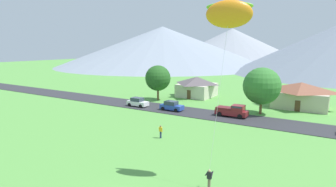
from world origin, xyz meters
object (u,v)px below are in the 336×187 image
(parked_car_blue_west_end, at_px, (172,106))
(kite_flyer_with_kite, at_px, (229,15))
(house_left_center, at_px, (301,95))
(parked_car_white_mid_east, at_px, (138,102))
(house_leftmost, at_px, (197,86))
(watcher_person, at_px, (161,131))
(pickup_truck_maroon_west_side, at_px, (232,111))
(tree_left_of_center, at_px, (158,78))
(tree_near_left, at_px, (262,86))

(parked_car_blue_west_end, bearing_deg, kite_flyer_with_kite, -49.14)
(house_left_center, height_order, kite_flyer_with_kite, kite_flyer_with_kite)
(parked_car_white_mid_east, bearing_deg, kite_flyer_with_kite, -38.39)
(house_left_center, xyz_separation_m, parked_car_blue_west_end, (-19.51, -14.81, -1.66))
(house_leftmost, relative_size, house_left_center, 0.84)
(parked_car_blue_west_end, xyz_separation_m, kite_flyer_with_kite, (17.49, -20.22, 13.15))
(kite_flyer_with_kite, bearing_deg, watcher_person, 149.72)
(pickup_truck_maroon_west_side, distance_m, kite_flyer_with_kite, 26.04)
(tree_left_of_center, xyz_separation_m, parked_car_blue_west_end, (7.81, -7.23, -3.92))
(parked_car_blue_west_end, height_order, watcher_person, parked_car_blue_west_end)
(house_leftmost, height_order, tree_near_left, tree_near_left)
(tree_near_left, xyz_separation_m, kite_flyer_with_kite, (3.15, -26.14, 9.13))
(tree_near_left, distance_m, parked_car_blue_west_end, 16.03)
(tree_near_left, bearing_deg, parked_car_blue_west_end, -157.60)
(tree_near_left, relative_size, pickup_truck_maroon_west_side, 1.54)
(tree_left_of_center, bearing_deg, parked_car_white_mid_east, -86.98)
(tree_near_left, height_order, kite_flyer_with_kite, kite_flyer_with_kite)
(house_leftmost, distance_m, parked_car_blue_west_end, 15.95)
(house_left_center, relative_size, parked_car_white_mid_east, 2.45)
(house_left_center, bearing_deg, tree_near_left, -120.11)
(house_left_center, height_order, parked_car_blue_west_end, house_left_center)
(house_left_center, distance_m, kite_flyer_with_kite, 36.93)
(kite_flyer_with_kite, relative_size, watcher_person, 9.14)
(house_left_center, distance_m, parked_car_white_mid_east, 31.01)
(house_leftmost, height_order, parked_car_blue_west_end, house_leftmost)
(tree_left_of_center, distance_m, parked_car_white_mid_east, 8.67)
(tree_left_of_center, height_order, pickup_truck_maroon_west_side, tree_left_of_center)
(tree_left_of_center, xyz_separation_m, pickup_truck_maroon_west_side, (18.70, -5.85, -3.72))
(parked_car_blue_west_end, height_order, parked_car_white_mid_east, same)
(pickup_truck_maroon_west_side, xyz_separation_m, watcher_person, (-4.14, -15.33, -0.18))
(parked_car_blue_west_end, bearing_deg, house_left_center, 37.21)
(tree_near_left, height_order, parked_car_blue_west_end, tree_near_left)
(parked_car_white_mid_east, bearing_deg, tree_left_of_center, 93.02)
(house_leftmost, xyz_separation_m, house_left_center, (22.09, -0.85, 0.14))
(tree_left_of_center, distance_m, watcher_person, 26.00)
(parked_car_blue_west_end, relative_size, kite_flyer_with_kite, 0.28)
(house_left_center, height_order, tree_left_of_center, tree_left_of_center)
(parked_car_blue_west_end, bearing_deg, parked_car_white_mid_east, -176.14)
(house_leftmost, bearing_deg, kite_flyer_with_kite, -60.79)
(tree_near_left, relative_size, kite_flyer_with_kite, 0.53)
(tree_left_of_center, distance_m, parked_car_blue_west_end, 11.34)
(kite_flyer_with_kite, bearing_deg, house_leftmost, 119.21)
(tree_near_left, xyz_separation_m, parked_car_blue_west_end, (-14.34, -5.91, -4.01))
(parked_car_white_mid_east, bearing_deg, house_leftmost, 73.39)
(tree_left_of_center, distance_m, pickup_truck_maroon_west_side, 19.95)
(house_left_center, relative_size, kite_flyer_with_kite, 0.67)
(parked_car_white_mid_east, height_order, pickup_truck_maroon_west_side, pickup_truck_maroon_west_side)
(parked_car_white_mid_east, relative_size, pickup_truck_maroon_west_side, 0.81)
(house_leftmost, height_order, tree_left_of_center, tree_left_of_center)
(tree_left_of_center, xyz_separation_m, watcher_person, (14.56, -21.18, -3.91))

